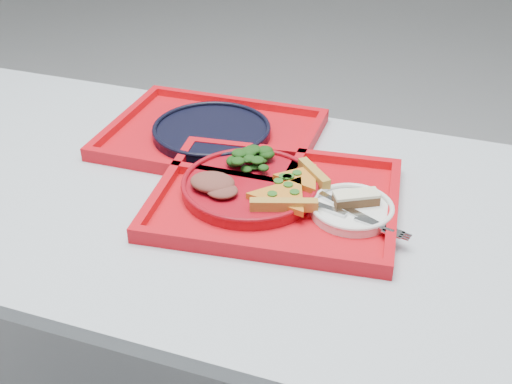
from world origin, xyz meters
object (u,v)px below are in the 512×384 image
dinner_plate (250,187)px  navy_plate (212,132)px  tray_main (276,202)px  tray_far (212,138)px  dessert_bar (356,198)px

dinner_plate → navy_plate: (-0.16, 0.19, -0.00)m
dinner_plate → tray_main: bearing=-10.3°
tray_main → dinner_plate: (-0.05, 0.01, 0.02)m
tray_far → dessert_bar: 0.41m
tray_main → navy_plate: 0.29m
tray_main → navy_plate: bearing=130.3°
tray_far → navy_plate: navy_plate is taller
navy_plate → dessert_bar: (0.36, -0.18, 0.02)m
tray_main → dinner_plate: size_ratio=1.73×
dinner_plate → dessert_bar: 0.20m
tray_far → navy_plate: 0.01m
navy_plate → dessert_bar: bearing=-27.1°
tray_main → dessert_bar: (0.15, 0.02, 0.03)m
tray_main → dessert_bar: size_ratio=5.17×
tray_far → navy_plate: (0.00, -0.00, 0.01)m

